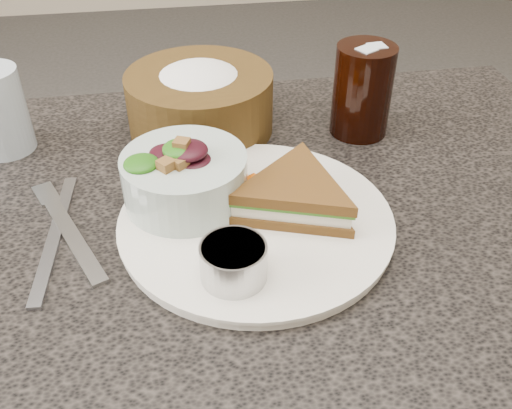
{
  "coord_description": "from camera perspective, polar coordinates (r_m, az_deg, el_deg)",
  "views": [
    {
      "loc": [
        -0.04,
        -0.48,
        1.15
      ],
      "look_at": [
        0.04,
        -0.0,
        0.78
      ],
      "focal_mm": 40.0,
      "sensor_mm": 36.0,
      "label": 1
    }
  ],
  "objects": [
    {
      "name": "fork",
      "position": [
        0.64,
        -17.99,
        -2.9
      ],
      "size": [
        0.09,
        0.17,
        0.0
      ],
      "primitive_type": "cube",
      "rotation": [
        0.0,
        0.0,
        0.42
      ],
      "color": "#ABADAE",
      "rests_on": "dining_table"
    },
    {
      "name": "dressing_ramekin",
      "position": [
        0.54,
        -2.26,
        -5.78
      ],
      "size": [
        0.07,
        0.07,
        0.04
      ],
      "primitive_type": "cylinder",
      "rotation": [
        0.0,
        0.0,
        0.03
      ],
      "color": "#ABABAC",
      "rests_on": "dinner_plate"
    },
    {
      "name": "bread_basket",
      "position": [
        0.78,
        -5.66,
        11.1
      ],
      "size": [
        0.2,
        0.2,
        0.11
      ],
      "primitive_type": null,
      "rotation": [
        0.0,
        0.0,
        0.0
      ],
      "color": "#553D18",
      "rests_on": "dining_table"
    },
    {
      "name": "sandwich",
      "position": [
        0.61,
        3.87,
        0.9
      ],
      "size": [
        0.2,
        0.2,
        0.04
      ],
      "primitive_type": null,
      "rotation": [
        0.0,
        0.0,
        -0.33
      ],
      "color": "#472D13",
      "rests_on": "dinner_plate"
    },
    {
      "name": "salad_bowl",
      "position": [
        0.62,
        -7.17,
        3.38
      ],
      "size": [
        0.18,
        0.18,
        0.08
      ],
      "primitive_type": null,
      "rotation": [
        0.0,
        0.0,
        -0.39
      ],
      "color": "#A5B8AF",
      "rests_on": "dinner_plate"
    },
    {
      "name": "orange_wedge",
      "position": [
        0.65,
        -0.22,
        2.29
      ],
      "size": [
        0.08,
        0.08,
        0.02
      ],
      "primitive_type": "cone",
      "rotation": [
        0.0,
        0.0,
        0.85
      ],
      "color": "#EE5E09",
      "rests_on": "dinner_plate"
    },
    {
      "name": "dinner_plate",
      "position": [
        0.62,
        0.0,
        -1.73
      ],
      "size": [
        0.29,
        0.29,
        0.01
      ],
      "primitive_type": "cylinder",
      "color": "silver",
      "rests_on": "dining_table"
    },
    {
      "name": "cola_glass",
      "position": [
        0.78,
        10.63,
        11.53
      ],
      "size": [
        0.09,
        0.09,
        0.13
      ],
      "primitive_type": null,
      "rotation": [
        0.0,
        0.0,
        -0.2
      ],
      "color": "black",
      "rests_on": "dining_table"
    },
    {
      "name": "knife",
      "position": [
        0.65,
        -19.46,
        -2.92
      ],
      "size": [
        0.03,
        0.21,
        0.0
      ],
      "primitive_type": "cube",
      "rotation": [
        0.0,
        0.0,
        -0.07
      ],
      "color": "#9FA3AE",
      "rests_on": "dining_table"
    }
  ]
}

